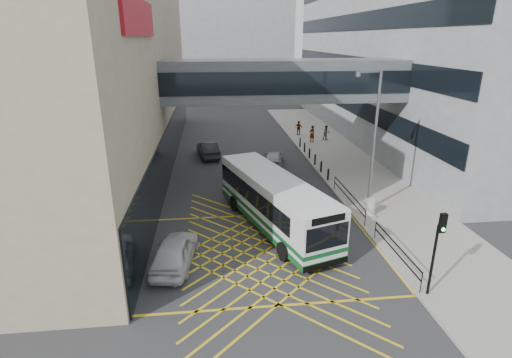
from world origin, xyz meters
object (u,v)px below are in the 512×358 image
object	(u,v)px
car_dark	(208,149)
traffic_light	(438,243)
bus	(273,200)
car_white	(175,251)
pedestrian_c	(299,128)
street_lamp	(373,135)
pedestrian_b	(326,133)
pedestrian_a	(312,134)
litter_bin	(371,207)
car_silver	(274,158)

from	to	relation	value
car_dark	traffic_light	xyz separation A→B (m)	(9.37, -22.64, 1.94)
bus	car_white	world-z (taller)	bus
car_white	pedestrian_c	xyz separation A→B (m)	(11.70, 25.88, 0.19)
car_white	street_lamp	size ratio (longest dim) A/B	0.55
car_white	pedestrian_b	xyz separation A→B (m)	(14.11, 23.18, 0.19)
bus	pedestrian_a	bearing A→B (deg)	51.82
car_white	litter_bin	distance (m)	12.42
car_silver	pedestrian_b	bearing A→B (deg)	-120.04
car_silver	car_white	bearing A→B (deg)	76.85
pedestrian_a	pedestrian_c	size ratio (longest dim) A/B	1.10
litter_bin	pedestrian_a	bearing A→B (deg)	87.55
car_silver	traffic_light	size ratio (longest dim) A/B	1.08
street_lamp	pedestrian_b	world-z (taller)	street_lamp
car_silver	car_dark	bearing A→B (deg)	-17.61
bus	car_dark	world-z (taller)	bus
bus	car_silver	bearing A→B (deg)	63.25
pedestrian_a	car_silver	bearing A→B (deg)	28.87
car_silver	pedestrian_b	xyz separation A→B (m)	(6.87, 7.66, 0.30)
traffic_light	pedestrian_b	size ratio (longest dim) A/B	2.45
car_dark	street_lamp	distance (m)	17.53
car_silver	traffic_light	bearing A→B (deg)	112.65
car_dark	pedestrian_c	xyz separation A→B (m)	(10.13, 7.16, 0.22)
car_dark	pedestrian_a	world-z (taller)	pedestrian_a
litter_bin	pedestrian_b	bearing A→B (deg)	82.46
car_dark	pedestrian_c	world-z (taller)	pedestrian_c
street_lamp	pedestrian_c	world-z (taller)	street_lamp
bus	car_dark	xyz separation A→B (m)	(-3.81, 15.02, -0.91)
car_white	car_dark	bearing A→B (deg)	-86.57
street_lamp	pedestrian_c	bearing A→B (deg)	67.38
traffic_light	street_lamp	size ratio (longest dim) A/B	0.45
pedestrian_b	pedestrian_c	bearing A→B (deg)	119.05
bus	traffic_light	world-z (taller)	traffic_light
traffic_light	litter_bin	xyz separation A→B (m)	(0.68, 8.29, -2.02)
bus	pedestrian_b	bearing A→B (deg)	48.06
car_white	litter_bin	xyz separation A→B (m)	(11.62, 4.38, -0.11)
car_dark	litter_bin	size ratio (longest dim) A/B	4.77
car_white	litter_bin	bearing A→B (deg)	-151.13
pedestrian_b	traffic_light	bearing A→B (deg)	-109.30
street_lamp	pedestrian_a	distance (m)	18.13
bus	street_lamp	xyz separation A→B (m)	(6.13, 1.26, 3.43)
car_white	pedestrian_c	distance (m)	28.41
bus	pedestrian_c	size ratio (longest dim) A/B	7.11
traffic_light	car_silver	bearing A→B (deg)	97.28
pedestrian_a	street_lamp	bearing A→B (deg)	62.05
pedestrian_a	car_dark	bearing A→B (deg)	-5.35
bus	pedestrian_a	size ratio (longest dim) A/B	6.44
traffic_light	pedestrian_b	distance (m)	27.33
pedestrian_a	pedestrian_b	size ratio (longest dim) A/B	1.10
car_white	traffic_light	world-z (taller)	traffic_light
car_dark	pedestrian_b	distance (m)	13.31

